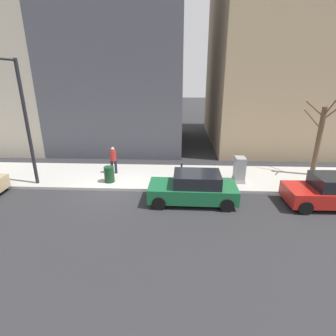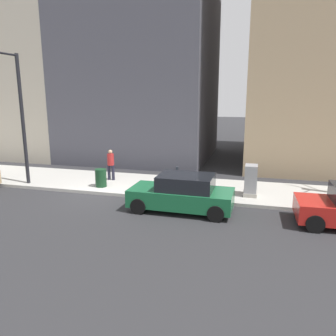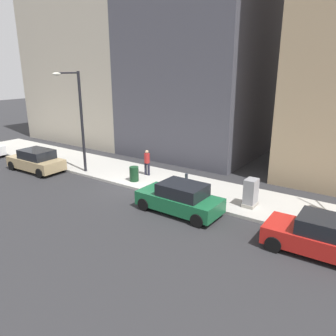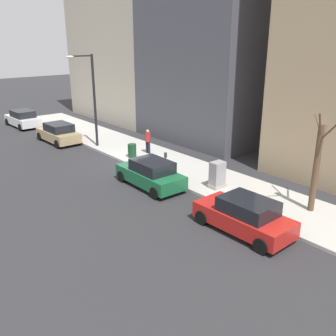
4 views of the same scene
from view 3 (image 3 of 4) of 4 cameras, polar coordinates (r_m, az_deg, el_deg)
The scene contains 11 objects.
ground_plane at distance 19.56m, azimuth -6.84°, elevation -3.54°, with size 120.00×120.00×0.00m, color #2B2B2D.
sidewalk at distance 20.97m, azimuth -3.23°, elevation -1.79°, with size 4.00×36.00×0.15m, color #B2AFA8.
parked_car_red at distance 13.91m, azimuth 25.49°, elevation -10.79°, with size 1.98×4.23×1.52m.
parked_car_green at distance 16.04m, azimuth 2.11°, elevation -5.32°, with size 1.98×4.23×1.52m.
parked_car_tan at distance 24.25m, azimuth -21.96°, elevation 1.21°, with size 2.01×4.24×1.52m.
parking_meter at distance 17.46m, azimuth 3.22°, elevation -2.59°, with size 0.14×0.10×1.35m.
utility_box at distance 16.90m, azimuth 14.21°, elevation -4.26°, with size 0.83×0.61×1.43m.
streetlamp at distance 21.86m, azimuth -15.40°, elevation 9.02°, with size 1.97×0.32×6.50m.
trash_bin at distance 20.21m, azimuth -5.92°, elevation -1.03°, with size 0.56×0.56×0.90m, color #14381E.
pedestrian_near_meter at distance 21.13m, azimuth -3.68°, elevation 1.21°, with size 0.36×0.40×1.66m.
office_tower_right at distance 35.23m, azimuth -10.22°, elevation 19.30°, with size 12.00×12.00×16.76m, color #BCB29E.
Camera 3 is at (-13.58, -12.31, 6.84)m, focal length 35.00 mm.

